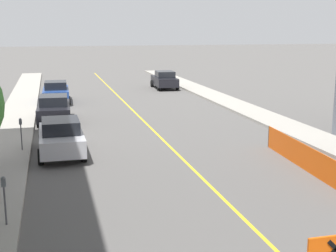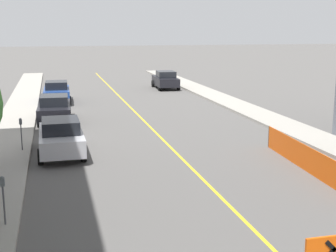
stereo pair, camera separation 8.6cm
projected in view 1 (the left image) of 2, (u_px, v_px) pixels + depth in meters
lane_stripe at (149, 126)px, 26.19m from camera, size 0.12×64.09×0.01m
sidewalk_left at (12, 131)px, 24.43m from camera, size 2.18×64.09×0.15m
sidewalk_right at (268, 118)px, 27.91m from camera, size 2.18×64.09×0.15m
arrow_barricade_primary at (336, 251)px, 9.53m from camera, size 1.28×0.08×1.27m
safety_mesh_fence at (308, 159)px, 17.74m from camera, size 0.54×7.73×0.99m
parked_car_curb_near at (61, 137)px, 20.06m from camera, size 1.94×4.33×1.59m
parked_car_curb_mid at (54, 109)px, 27.01m from camera, size 1.95×4.36×1.59m
parked_car_curb_far at (56, 92)px, 34.04m from camera, size 1.94×4.34×1.59m
parked_car_opposite_side at (165, 80)px, 41.97m from camera, size 2.01×4.38×1.59m
parking_meter_near_curb at (4, 191)px, 12.50m from camera, size 0.12×0.11×1.37m
parking_meter_far_curb at (21, 128)px, 20.21m from camera, size 0.12×0.11×1.42m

